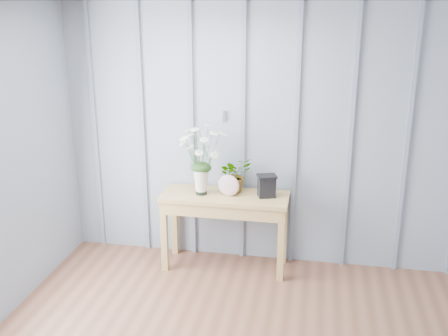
% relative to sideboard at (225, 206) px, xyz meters
% --- Properties ---
extents(room_shell, '(4.00, 4.50, 2.50)m').
position_rel_sideboard_xyz_m(room_shell, '(0.38, -1.08, 1.35)').
color(room_shell, '#8793A4').
rests_on(room_shell, ground).
extents(sideboard, '(1.20, 0.45, 0.75)m').
position_rel_sideboard_xyz_m(sideboard, '(0.00, 0.00, 0.00)').
color(sideboard, tan).
rests_on(sideboard, ground).
extents(daisy_vase, '(0.48, 0.37, 0.68)m').
position_rel_sideboard_xyz_m(daisy_vase, '(-0.22, -0.02, 0.54)').
color(daisy_vase, black).
rests_on(daisy_vase, sideboard).
extents(spider_plant, '(0.41, 0.40, 0.34)m').
position_rel_sideboard_xyz_m(spider_plant, '(0.08, 0.10, 0.28)').
color(spider_plant, '#1A3C16').
rests_on(spider_plant, sideboard).
extents(felt_disc_vessel, '(0.22, 0.09, 0.21)m').
position_rel_sideboard_xyz_m(felt_disc_vessel, '(0.04, -0.03, 0.22)').
color(felt_disc_vessel, '#93516A').
rests_on(felt_disc_vessel, sideboard).
extents(carved_box, '(0.21, 0.18, 0.21)m').
position_rel_sideboard_xyz_m(carved_box, '(0.39, 0.02, 0.22)').
color(carved_box, black).
rests_on(carved_box, sideboard).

